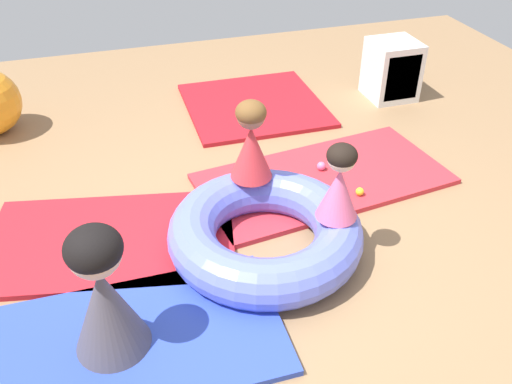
{
  "coord_description": "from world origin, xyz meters",
  "views": [
    {
      "loc": [
        -0.78,
        -2.53,
        2.37
      ],
      "look_at": [
        0.07,
        0.24,
        0.33
      ],
      "focal_mm": 38.55,
      "sensor_mm": 36.0,
      "label": 1
    }
  ],
  "objects": [
    {
      "name": "ground_plane",
      "position": [
        0.0,
        0.0,
        0.0
      ],
      "size": [
        8.0,
        8.0,
        0.0
      ],
      "primitive_type": "plane",
      "color": "#93704C"
    },
    {
      "name": "storage_cube",
      "position": [
        1.96,
        1.88,
        0.28
      ],
      "size": [
        0.44,
        0.44,
        0.56
      ],
      "color": "silver",
      "rests_on": "ground"
    },
    {
      "name": "gym_mat_near_left",
      "position": [
        -0.93,
        -0.47,
        0.02
      ],
      "size": [
        1.81,
        0.92,
        0.04
      ],
      "primitive_type": "cube",
      "rotation": [
        0.0,
        0.0,
        -0.01
      ],
      "color": "#2D47B7",
      "rests_on": "ground"
    },
    {
      "name": "gym_mat_near_right",
      "position": [
        0.61,
        2.06,
        0.02
      ],
      "size": [
        1.27,
        1.28,
        0.04
      ],
      "primitive_type": "cube",
      "rotation": [
        0.0,
        0.0,
        -0.01
      ],
      "color": "#B21923",
      "rests_on": "ground"
    },
    {
      "name": "play_ball_pink",
      "position": [
        0.77,
        0.78,
        0.07
      ],
      "size": [
        0.07,
        0.07,
        0.07
      ],
      "primitive_type": "sphere",
      "color": "pink",
      "rests_on": "gym_mat_front"
    },
    {
      "name": "inflatable_cushion",
      "position": [
        0.07,
        0.04,
        0.15
      ],
      "size": [
        1.24,
        1.24,
        0.31
      ],
      "primitive_type": "torus",
      "color": "#6070E5",
      "rests_on": "ground"
    },
    {
      "name": "child_in_red",
      "position": [
        0.11,
        0.47,
        0.58
      ],
      "size": [
        0.35,
        0.35,
        0.56
      ],
      "rotation": [
        0.0,
        0.0,
        4.44
      ],
      "color": "red",
      "rests_on": "inflatable_cushion"
    },
    {
      "name": "play_ball_green",
      "position": [
        1.01,
        0.88,
        0.08
      ],
      "size": [
        0.09,
        0.09,
        0.09
      ],
      "primitive_type": "sphere",
      "color": "green",
      "rests_on": "gym_mat_front"
    },
    {
      "name": "child_in_pink",
      "position": [
        0.48,
        -0.11,
        0.55
      ],
      "size": [
        0.27,
        0.27,
        0.5
      ],
      "rotation": [
        0.0,
        0.0,
        4.65
      ],
      "color": "#E5608E",
      "rests_on": "inflatable_cushion"
    },
    {
      "name": "adult_seated",
      "position": [
        -0.93,
        -0.47,
        0.41
      ],
      "size": [
        0.47,
        0.47,
        0.77
      ],
      "rotation": [
        0.0,
        0.0,
        2.92
      ],
      "color": "#4C4751",
      "rests_on": "gym_mat_near_left"
    },
    {
      "name": "gym_mat_center_rear",
      "position": [
        -0.88,
        0.42,
        0.02
      ],
      "size": [
        1.78,
        1.27,
        0.04
      ],
      "primitive_type": "cube",
      "rotation": [
        0.0,
        0.0,
        -0.2
      ],
      "color": "red",
      "rests_on": "ground"
    },
    {
      "name": "play_ball_yellow",
      "position": [
        0.91,
        0.38,
        0.07
      ],
      "size": [
        0.06,
        0.06,
        0.06
      ],
      "primitive_type": "sphere",
      "color": "yellow",
      "rests_on": "gym_mat_front"
    },
    {
      "name": "play_ball_blue",
      "position": [
        -0.2,
        -0.43,
        0.09
      ],
      "size": [
        0.09,
        0.09,
        0.09
      ],
      "primitive_type": "sphere",
      "color": "blue",
      "rests_on": "gym_mat_near_left"
    },
    {
      "name": "gym_mat_front",
      "position": [
        0.75,
        0.68,
        0.02
      ],
      "size": [
        1.99,
        1.16,
        0.04
      ],
      "primitive_type": "cube",
      "rotation": [
        0.0,
        0.0,
        0.12
      ],
      "color": "red",
      "rests_on": "ground"
    }
  ]
}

